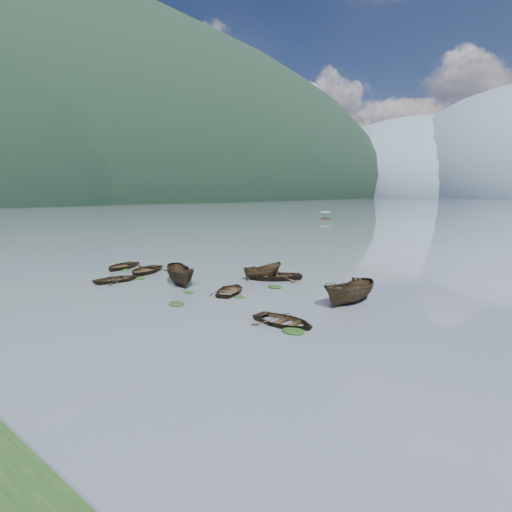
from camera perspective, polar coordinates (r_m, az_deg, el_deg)
The scene contains 21 objects.
ground_plane at distance 27.72m, azimuth -16.04°, elevation -7.07°, with size 2400.00×2400.00×0.00m, color #4D5661.
left_ridge_far at distance 567.78m, azimuth -23.06°, elevation 7.44°, with size 560.00×1400.00×380.00m, color black.
haze_mtn_a at distance 957.51m, azimuth 22.40°, elevation 7.78°, with size 520.00×520.00×280.00m, color #475666.
rowboat_0 at distance 42.40m, azimuth -18.60°, elevation -1.71°, with size 3.12×4.37×0.90m, color black.
rowboat_1 at distance 36.30m, azimuth -19.17°, elevation -3.46°, with size 2.80×3.92×0.81m, color black.
rowboat_2 at distance 33.71m, azimuth -10.64°, elevation -4.04°, with size 1.86×4.95×1.91m, color black.
rowboat_3 at distance 30.52m, azimuth -3.62°, elevation -5.27°, with size 2.72×3.81×0.79m, color black.
rowboat_4 at distance 23.35m, azimuth 3.98°, elevation -9.76°, with size 2.80×3.92×0.81m, color black.
rowboat_5 at distance 28.17m, azimuth 13.18°, elevation -6.70°, with size 1.84×4.89×1.89m, color black.
rowboat_6 at distance 39.40m, azimuth -15.54°, elevation -2.35°, with size 3.25×4.55×0.94m, color black.
rowboat_7 at distance 35.20m, azimuth 2.59°, elevation -3.35°, with size 3.48×4.87×1.01m, color black.
rowboat_8 at distance 35.52m, azimuth 0.95°, elevation -3.23°, with size 1.48×3.95×1.52m, color black.
weed_clump_0 at distance 36.83m, azimuth -16.22°, elevation -3.15°, with size 1.05×0.86×0.23m, color black.
weed_clump_1 at distance 30.85m, azimuth -9.58°, elevation -5.22°, with size 0.87×0.70×0.19m, color black.
weed_clump_2 at distance 27.78m, azimuth -11.33°, elevation -6.86°, with size 1.18×0.94×0.26m, color black.
weed_clump_3 at distance 29.15m, azimuth -2.41°, elevation -5.94°, with size 0.83×0.70×0.18m, color black.
weed_clump_4 at distance 22.19m, azimuth 5.34°, elevation -10.79°, with size 1.32×1.05×0.27m, color black.
weed_clump_5 at distance 41.29m, azimuth -18.18°, elevation -1.96°, with size 0.93×0.75×0.20m, color black.
weed_clump_6 at distance 36.45m, azimuth -10.05°, elevation -3.05°, with size 0.92×0.77×0.19m, color black.
weed_clump_7 at distance 32.09m, azimuth 2.72°, elevation -4.55°, with size 1.21×0.97×0.26m, color black.
pontoon_left at distance 119.89m, azimuth 9.89°, elevation 5.20°, with size 2.24×5.37×2.06m, color black, non-canonical shape.
Camera 1 is at (22.10, -14.98, 7.46)m, focal length 28.00 mm.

